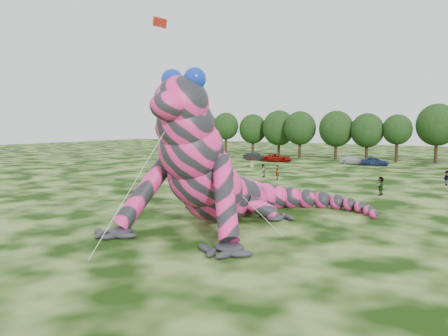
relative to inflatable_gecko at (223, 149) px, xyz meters
name	(u,v)px	position (x,y,z in m)	size (l,w,h in m)	color
ground	(212,220)	(-0.75, -0.24, -5.25)	(240.00, 240.00, 0.00)	#16330A
inflatable_gecko	(223,149)	(0.00, 0.00, 0.00)	(17.69, 21.01, 10.50)	#EE287D
flying_kite	(160,37)	(-11.90, 6.98, 10.26)	(4.58, 5.18, 17.90)	red
tree_0	(168,132)	(-55.31, 58.99, -0.50)	(6.91, 6.22, 9.51)	black
tree_1	(185,132)	(-49.11, 57.81, -0.35)	(6.74, 6.07, 9.81)	black
tree_2	(204,133)	(-43.77, 58.52, -0.43)	(7.04, 6.34, 9.64)	black
tree_3	(226,133)	(-36.47, 56.83, -0.53)	(5.81, 5.23, 9.44)	black
tree_4	(253,135)	(-30.39, 58.47, -0.72)	(6.22, 5.60, 9.06)	black
tree_5	(279,133)	(-23.88, 58.19, -0.35)	(7.16, 6.44, 9.80)	black
tree_6	(300,135)	(-18.31, 56.44, -0.51)	(6.52, 5.86, 9.49)	black
tree_7	(336,135)	(-10.83, 56.56, -0.51)	(6.68, 6.01, 9.48)	black
tree_8	(367,137)	(-4.97, 56.74, -0.78)	(6.14, 5.53, 8.94)	black
tree_9	(397,138)	(0.31, 57.10, -0.91)	(5.27, 4.74, 8.68)	black
tree_10	(437,134)	(6.65, 58.34, 0.00)	(7.09, 6.38, 10.50)	black
car_0	(213,154)	(-34.43, 48.88, -4.57)	(1.60, 3.98, 1.36)	white
car_1	(255,156)	(-23.14, 46.44, -4.51)	(1.58, 4.52, 1.49)	black
car_2	(278,158)	(-18.05, 45.96, -4.52)	(2.42, 5.25, 1.46)	maroon
car_3	(354,160)	(-5.00, 48.92, -4.56)	(1.94, 4.78, 1.39)	#B8BDC2
car_4	(375,161)	(-1.20, 48.06, -4.50)	(1.77, 4.41, 1.50)	navy
spectator_5	(381,186)	(6.96, 17.83, -4.32)	(1.73, 0.55, 1.87)	gray
spectator_0	(277,172)	(-6.88, 22.95, -4.33)	(0.67, 0.44, 1.84)	gray
spectator_2	(447,178)	(11.65, 29.05, -4.39)	(1.11, 0.64, 1.72)	gray
spectator_4	(252,163)	(-16.42, 33.39, -4.46)	(0.77, 0.50, 1.58)	gray
spectator_1	(263,171)	(-9.60, 24.23, -4.39)	(0.84, 0.65, 1.72)	gray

